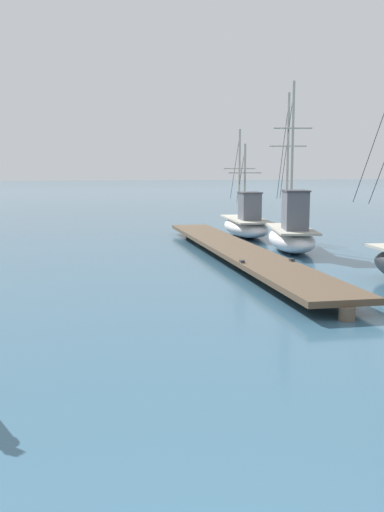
{
  "coord_description": "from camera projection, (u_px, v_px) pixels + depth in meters",
  "views": [
    {
      "loc": [
        -0.75,
        -2.09,
        3.22
      ],
      "look_at": [
        2.64,
        9.72,
        1.4
      ],
      "focal_mm": 40.37,
      "sensor_mm": 36.0,
      "label": 1
    }
  ],
  "objects": [
    {
      "name": "fishing_boat_2",
      "position": [
        246.0,
        224.0,
        28.5
      ],
      "size": [
        2.67,
        6.81,
        5.35
      ],
      "color": "silver",
      "rests_on": "ground"
    },
    {
      "name": "fishing_boat_0",
      "position": [
        292.0,
        233.0,
        23.25
      ],
      "size": [
        3.05,
        6.77,
        6.75
      ],
      "color": "silver",
      "rests_on": "ground"
    },
    {
      "name": "floating_dock",
      "position": [
        236.0,
        249.0,
        21.22
      ],
      "size": [
        3.29,
        18.36,
        0.53
      ],
      "color": "brown",
      "rests_on": "ground"
    }
  ]
}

